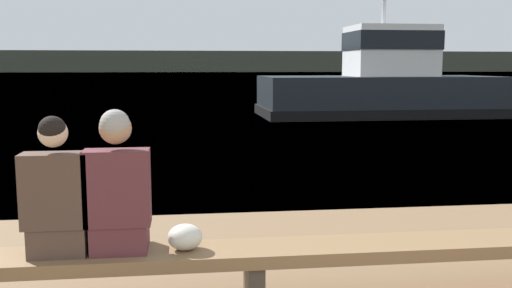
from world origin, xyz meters
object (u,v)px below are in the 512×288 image
Objects in this scene: bench_main at (254,256)px; person_left at (57,197)px; person_right at (118,191)px; shopping_bag at (185,237)px; tugboat_red at (381,88)px.

bench_main is 7.79× the size of person_left.
bench_main is 1.48m from person_left.
person_right reaches higher than bench_main.
shopping_bag reaches higher than bench_main.
person_right is (-0.97, 0.01, 0.53)m from bench_main.
person_right is (0.42, -0.00, 0.04)m from person_left.
bench_main is 30.54× the size of shopping_bag.
person_left is at bearing 179.67° from person_right.
tugboat_red is at bearing 67.42° from bench_main.
person_right reaches higher than shopping_bag.
person_right is at bearing 179.40° from shopping_bag.
person_right is 0.12× the size of tugboat_red.
shopping_bag is (-0.50, 0.00, 0.17)m from bench_main.
shopping_bag is at bearing -0.47° from person_left.
bench_main is 1.10m from person_right.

